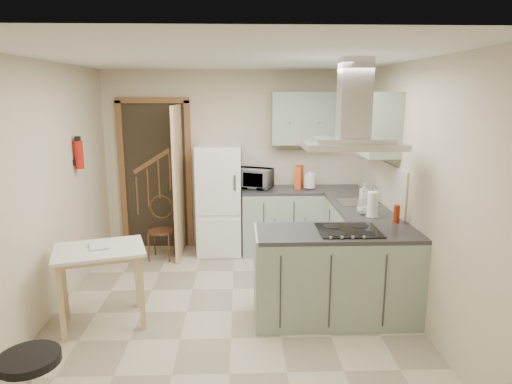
{
  "coord_description": "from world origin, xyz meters",
  "views": [
    {
      "loc": [
        0.1,
        -4.32,
        2.19
      ],
      "look_at": [
        0.26,
        0.45,
        1.15
      ],
      "focal_mm": 32.0,
      "sensor_mm": 36.0,
      "label": 1
    }
  ],
  "objects_px": {
    "peninsula": "(336,275)",
    "drop_leaf_table": "(102,286)",
    "extractor_hood": "(352,145)",
    "microwave": "(253,178)",
    "bentwood_chair": "(161,231)",
    "fridge": "(219,200)"
  },
  "relations": [
    {
      "from": "peninsula",
      "to": "drop_leaf_table",
      "type": "relative_size",
      "value": 1.9
    },
    {
      "from": "peninsula",
      "to": "extractor_hood",
      "type": "distance_m",
      "value": 1.27
    },
    {
      "from": "peninsula",
      "to": "drop_leaf_table",
      "type": "xyz_separation_m",
      "value": [
        -2.26,
        -0.03,
        -0.07
      ]
    },
    {
      "from": "peninsula",
      "to": "microwave",
      "type": "distance_m",
      "value": 2.25
    },
    {
      "from": "peninsula",
      "to": "extractor_hood",
      "type": "bearing_deg",
      "value": 0.0
    },
    {
      "from": "extractor_hood",
      "to": "bentwood_chair",
      "type": "distance_m",
      "value": 3.03
    },
    {
      "from": "fridge",
      "to": "peninsula",
      "type": "height_order",
      "value": "fridge"
    },
    {
      "from": "fridge",
      "to": "microwave",
      "type": "xyz_separation_m",
      "value": [
        0.48,
        0.06,
        0.29
      ]
    },
    {
      "from": "fridge",
      "to": "extractor_hood",
      "type": "distance_m",
      "value": 2.57
    },
    {
      "from": "bentwood_chair",
      "to": "peninsula",
      "type": "bearing_deg",
      "value": -34.92
    },
    {
      "from": "peninsula",
      "to": "drop_leaf_table",
      "type": "bearing_deg",
      "value": -179.31
    },
    {
      "from": "bentwood_chair",
      "to": "fridge",
      "type": "bearing_deg",
      "value": 23.66
    },
    {
      "from": "peninsula",
      "to": "bentwood_chair",
      "type": "xyz_separation_m",
      "value": [
        -2.0,
        1.74,
        -0.07
      ]
    },
    {
      "from": "peninsula",
      "to": "extractor_hood",
      "type": "xyz_separation_m",
      "value": [
        0.1,
        0.0,
        1.27
      ]
    },
    {
      "from": "extractor_hood",
      "to": "microwave",
      "type": "bearing_deg",
      "value": 112.58
    },
    {
      "from": "drop_leaf_table",
      "to": "microwave",
      "type": "bearing_deg",
      "value": 36.58
    },
    {
      "from": "bentwood_chair",
      "to": "microwave",
      "type": "height_order",
      "value": "microwave"
    },
    {
      "from": "fridge",
      "to": "microwave",
      "type": "height_order",
      "value": "fridge"
    },
    {
      "from": "drop_leaf_table",
      "to": "bentwood_chair",
      "type": "height_order",
      "value": "bentwood_chair"
    },
    {
      "from": "drop_leaf_table",
      "to": "microwave",
      "type": "height_order",
      "value": "microwave"
    },
    {
      "from": "microwave",
      "to": "bentwood_chair",
      "type": "bearing_deg",
      "value": -143.69
    },
    {
      "from": "peninsula",
      "to": "bentwood_chair",
      "type": "distance_m",
      "value": 2.65
    }
  ]
}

